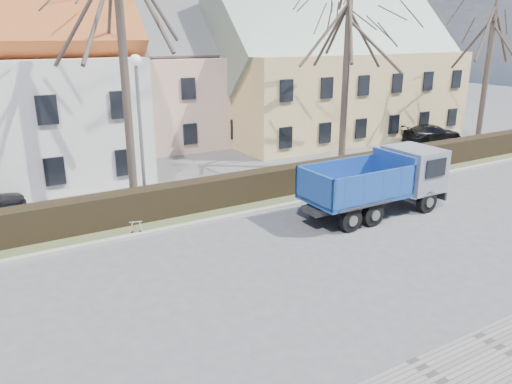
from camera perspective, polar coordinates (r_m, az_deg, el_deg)
ground at (r=16.74m, az=1.91°, el=-8.25°), size 120.00×120.00×0.00m
curb_far at (r=20.42m, az=-5.04°, el=-3.20°), size 80.00×0.30×0.12m
grass_strip at (r=21.80m, az=-6.87°, el=-1.92°), size 80.00×3.00×0.10m
hedge at (r=21.43m, az=-6.71°, el=-0.57°), size 60.00×0.90×1.30m
building_pink at (r=35.01m, az=-10.41°, el=11.99°), size 10.80×8.80×8.00m
building_yellow at (r=38.37m, az=8.72°, el=12.92°), size 18.80×10.80×8.50m
tree_1 at (r=22.06m, az=-14.92°, el=14.54°), size 9.20×9.20×12.65m
tree_2 at (r=27.93m, az=10.26°, el=13.70°), size 8.00×8.00×11.00m
tree_3 at (r=36.88m, az=24.94°, el=12.86°), size 7.60×7.60×10.45m
dump_truck at (r=21.22m, az=12.99°, el=0.88°), size 6.75×2.52×2.70m
streetlight at (r=21.00m, az=-13.02°, el=6.24°), size 0.52×0.52×6.63m
cart_frame at (r=19.47m, az=-14.11°, el=-3.99°), size 0.75×0.56×0.61m
parked_car_b at (r=37.25m, az=19.50°, el=6.33°), size 4.52×2.54×1.24m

